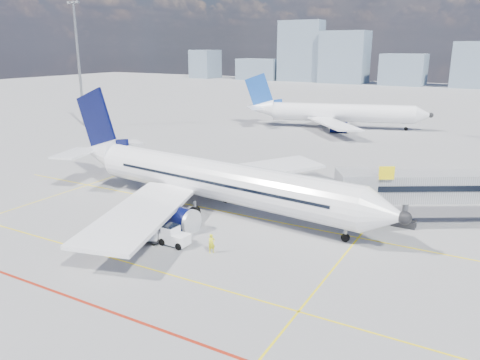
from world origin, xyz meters
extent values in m
plane|color=gray|center=(0.00, 0.00, 0.00)|extent=(420.00, 420.00, 0.00)
cube|color=yellow|center=(0.00, 8.00, 0.01)|extent=(60.00, 0.18, 0.01)
cube|color=yellow|center=(0.00, -6.00, 0.01)|extent=(80.00, 0.15, 0.01)
cube|color=yellow|center=(14.00, 2.00, 0.01)|extent=(0.15, 28.00, 0.01)
cube|color=yellow|center=(-20.00, 8.00, 0.01)|extent=(0.15, 30.00, 0.01)
cube|color=maroon|center=(0.00, -12.00, 0.01)|extent=(90.00, 0.25, 0.01)
cube|color=#9B9EA4|center=(22.25, 16.15, 3.90)|extent=(20.84, 13.93, 2.60)
cube|color=black|center=(22.25, 16.15, 4.10)|extent=(20.52, 13.82, 0.55)
cube|color=#9B9EA4|center=(12.70, 10.50, 3.90)|extent=(4.49, 4.56, 3.00)
cube|color=black|center=(17.00, 12.80, 0.35)|extent=(2.20, 1.00, 0.70)
cylinder|color=gray|center=(17.00, 12.80, 1.70)|extent=(0.56, 0.56, 2.70)
cube|color=yellow|center=(15.50, 10.30, 5.70)|extent=(1.26, 0.82, 1.20)
cylinder|color=gray|center=(-55.00, 40.00, 12.50)|extent=(0.56, 0.56, 25.00)
cube|color=gray|center=(-55.00, 40.00, 25.20)|extent=(3.20, 0.40, 0.50)
cube|color=silver|center=(-56.20, 39.75, 25.20)|extent=(0.60, 0.15, 0.35)
cube|color=silver|center=(-55.00, 39.75, 25.20)|extent=(0.60, 0.15, 0.35)
cube|color=silver|center=(-53.80, 39.75, 25.20)|extent=(0.60, 0.15, 0.35)
cube|color=slate|center=(-122.59, 190.00, 7.44)|extent=(12.12, 14.87, 14.87)
cube|color=slate|center=(-89.42, 190.00, 5.28)|extent=(21.66, 11.70, 10.56)
cube|color=slate|center=(-66.57, 190.00, 14.41)|extent=(21.30, 9.12, 28.81)
cube|color=slate|center=(-44.42, 190.00, 11.83)|extent=(20.99, 14.43, 23.67)
cube|color=slate|center=(-17.30, 190.00, 6.78)|extent=(18.68, 15.38, 13.56)
cube|color=slate|center=(8.72, 190.00, 9.34)|extent=(12.42, 14.85, 18.69)
cylinder|color=white|center=(-0.73, 8.02, 3.30)|extent=(31.44, 7.35, 4.05)
cone|color=white|center=(16.64, 6.16, 3.30)|extent=(4.15, 4.43, 4.05)
sphere|color=black|center=(18.08, 6.00, 3.30)|extent=(1.26, 1.26, 1.14)
cone|color=white|center=(-19.54, 10.03, 3.87)|extent=(7.05, 4.74, 4.05)
cube|color=black|center=(15.29, 6.30, 3.87)|extent=(1.72, 1.72, 0.47)
cube|color=white|center=(-1.28, 17.48, 2.19)|extent=(13.29, 17.55, 0.60)
cube|color=white|center=(-3.27, -1.12, 2.19)|extent=(10.42, 17.98, 0.60)
cylinder|color=#070B35|center=(-0.60, 14.06, 0.89)|extent=(3.97, 2.78, 2.39)
cylinder|color=#070B35|center=(-1.88, 2.08, 0.89)|extent=(3.97, 2.78, 2.39)
cylinder|color=silver|center=(1.36, 13.85, 0.89)|extent=(0.62, 2.48, 2.45)
cylinder|color=silver|center=(0.08, 1.87, 0.89)|extent=(0.62, 2.48, 2.45)
cube|color=#070B35|center=(-19.54, 10.03, 7.46)|extent=(7.12, 1.09, 8.86)
cube|color=#070B35|center=(-17.06, 9.76, 4.96)|extent=(5.86, 0.93, 2.24)
cube|color=white|center=(-19.60, 13.38, 4.24)|extent=(5.49, 6.60, 0.23)
cube|color=white|center=(-20.30, 6.77, 4.24)|extent=(4.59, 6.45, 0.23)
cylinder|color=gray|center=(13.23, 6.52, 0.90)|extent=(0.31, 0.31, 1.80)
cylinder|color=black|center=(13.23, 6.52, 0.38)|extent=(0.79, 0.36, 0.76)
cylinder|color=gray|center=(-1.47, 10.81, 0.80)|extent=(0.35, 0.35, 1.60)
cylinder|color=black|center=(-1.47, 10.81, 0.50)|extent=(1.06, 0.75, 1.00)
cylinder|color=gray|center=(-2.05, 5.44, 0.80)|extent=(0.35, 0.35, 1.60)
cylinder|color=black|center=(-2.05, 5.44, 0.50)|extent=(1.06, 0.75, 1.00)
cube|color=black|center=(0.00, 9.96, 3.61)|extent=(25.43, 2.82, 0.27)
cube|color=black|center=(-0.42, 5.96, 3.61)|extent=(25.43, 2.82, 0.27)
cylinder|color=white|center=(-5.44, 64.26, 3.30)|extent=(28.65, 12.07, 3.75)
cone|color=white|center=(9.99, 69.01, 3.30)|extent=(4.41, 4.60, 3.75)
sphere|color=black|center=(11.27, 69.41, 3.30)|extent=(1.32, 1.32, 1.06)
cone|color=white|center=(-22.15, 59.11, 3.83)|extent=(6.98, 5.39, 3.75)
cube|color=black|center=(8.79, 68.65, 3.83)|extent=(1.80, 1.80, 0.43)
cube|color=white|center=(-9.36, 72.10, 2.27)|extent=(6.87, 16.34, 0.55)
cube|color=white|center=(-4.27, 55.57, 2.27)|extent=(14.20, 15.24, 0.55)
cylinder|color=#070B35|center=(-7.54, 69.45, 1.07)|extent=(3.96, 3.13, 2.21)
cylinder|color=#070B35|center=(-4.26, 58.79, 1.07)|extent=(3.96, 3.13, 2.21)
cylinder|color=silver|center=(-5.80, 69.98, 1.07)|extent=(0.99, 2.27, 2.27)
cylinder|color=silver|center=(-2.51, 59.33, 1.07)|extent=(0.99, 2.27, 2.27)
cube|color=#16449C|center=(-22.15, 59.11, 7.14)|extent=(6.38, 2.23, 8.19)
cube|color=#16449C|center=(-19.95, 59.79, 4.84)|extent=(5.27, 1.87, 2.07)
cube|color=white|center=(-23.43, 61.94, 4.16)|extent=(3.33, 5.61, 0.21)
cube|color=white|center=(-21.62, 56.06, 4.16)|extent=(5.63, 5.99, 0.21)
cylinder|color=black|center=(-7.09, 66.37, 0.50)|extent=(1.15, 0.92, 1.00)
cylinder|color=black|center=(-5.62, 61.59, 0.50)|extent=(1.15, 0.92, 1.00)
cylinder|color=black|center=(6.96, 68.08, 0.38)|extent=(0.81, 0.49, 0.76)
cube|color=white|center=(0.61, -1.39, 0.63)|extent=(2.58, 1.49, 0.91)
cube|color=white|center=(0.15, -1.37, 1.31)|extent=(1.20, 1.37, 0.69)
cube|color=black|center=(0.15, -1.37, 1.54)|extent=(1.09, 1.30, 0.40)
cylinder|color=black|center=(-0.33, -1.98, 0.32)|extent=(0.65, 0.28, 0.64)
cylinder|color=black|center=(-0.27, -0.72, 0.32)|extent=(0.65, 0.28, 0.64)
cylinder|color=black|center=(1.50, -2.06, 0.32)|extent=(0.65, 0.28, 0.64)
cylinder|color=black|center=(1.55, -0.81, 0.32)|extent=(0.65, 0.28, 0.64)
cube|color=black|center=(-2.53, -2.32, 0.33)|extent=(4.08, 2.96, 0.19)
cube|color=white|center=(-3.39, -2.67, 1.24)|extent=(2.08, 2.05, 1.60)
cube|color=white|center=(-1.67, -1.96, 1.24)|extent=(2.08, 2.05, 1.60)
cylinder|color=black|center=(-3.59, -3.54, 0.17)|extent=(0.36, 0.26, 0.33)
cylinder|color=black|center=(-4.15, -2.21, 0.17)|extent=(0.36, 0.26, 0.33)
cylinder|color=black|center=(-0.92, -2.43, 0.17)|extent=(0.36, 0.26, 0.33)
cylinder|color=black|center=(-1.48, -1.09, 0.17)|extent=(0.36, 0.26, 0.33)
cube|color=black|center=(-7.56, 2.68, 0.41)|extent=(4.10, 2.67, 0.64)
cube|color=black|center=(-6.87, 2.95, 1.38)|extent=(5.48, 2.83, 1.70)
cube|color=yellow|center=(-7.05, 3.42, 1.38)|extent=(5.20, 2.04, 1.77)
cube|color=yellow|center=(-6.69, 2.47, 1.38)|extent=(5.20, 2.04, 1.77)
cylinder|color=black|center=(-8.71, 1.56, 0.28)|extent=(0.59, 0.40, 0.55)
cylinder|color=black|center=(-9.17, 2.76, 0.28)|extent=(0.59, 0.40, 0.55)
cylinder|color=black|center=(-5.96, 2.61, 0.28)|extent=(0.59, 0.40, 0.55)
cylinder|color=black|center=(-6.42, 3.81, 0.28)|extent=(0.59, 0.40, 0.55)
imported|color=yellow|center=(4.21, -1.16, 0.82)|extent=(0.67, 0.72, 1.65)
camera|label=1|loc=(23.83, -31.22, 16.54)|focal=35.00mm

